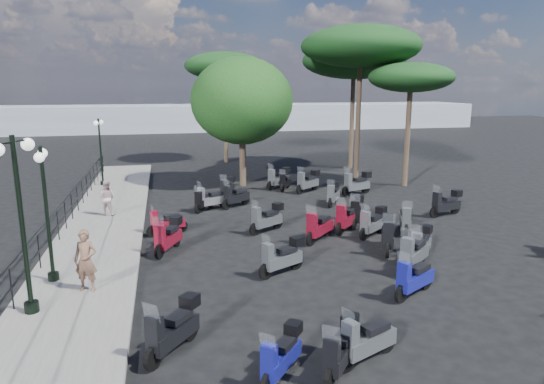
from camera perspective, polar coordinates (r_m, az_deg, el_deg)
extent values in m
plane|color=black|center=(16.69, 2.25, -6.51)|extent=(120.00, 120.00, 0.00)
cube|color=slate|center=(19.16, -19.41, -4.46)|extent=(3.00, 30.00, 0.15)
cylinder|color=black|center=(13.32, -28.32, -9.90)|extent=(0.04, 0.04, 1.10)
cylinder|color=black|center=(14.55, -26.91, -7.90)|extent=(0.04, 0.04, 1.10)
cylinder|color=black|center=(15.81, -25.74, -6.21)|extent=(0.04, 0.04, 1.10)
cylinder|color=black|center=(17.08, -24.74, -4.77)|extent=(0.04, 0.04, 1.10)
cylinder|color=black|center=(18.37, -23.89, -3.53)|extent=(0.04, 0.04, 1.10)
cylinder|color=black|center=(19.67, -23.15, -2.45)|extent=(0.04, 0.04, 1.10)
cylinder|color=black|center=(20.97, -22.50, -1.50)|extent=(0.04, 0.04, 1.10)
cylinder|color=black|center=(22.29, -21.93, -0.67)|extent=(0.04, 0.04, 1.10)
cylinder|color=black|center=(23.61, -21.42, 0.07)|extent=(0.04, 0.04, 1.10)
cylinder|color=black|center=(24.93, -20.97, 0.73)|extent=(0.04, 0.04, 1.10)
cylinder|color=black|center=(26.26, -20.56, 1.33)|extent=(0.04, 0.04, 1.10)
cylinder|color=black|center=(27.60, -20.19, 1.87)|extent=(0.04, 0.04, 1.10)
cylinder|color=black|center=(28.93, -19.86, 2.36)|extent=(0.04, 0.04, 1.10)
cylinder|color=black|center=(30.27, -19.55, 2.80)|extent=(0.04, 0.04, 1.10)
cylinder|color=black|center=(31.62, -19.28, 3.21)|extent=(0.04, 0.04, 1.10)
cube|color=black|center=(18.89, -23.64, -1.42)|extent=(0.04, 26.00, 0.04)
cube|color=black|center=(19.02, -23.50, -2.97)|extent=(0.04, 26.00, 0.04)
cylinder|color=black|center=(13.14, -26.42, -12.01)|extent=(0.34, 0.34, 0.25)
cylinder|color=black|center=(12.49, -27.30, -3.68)|extent=(0.12, 0.12, 4.21)
cylinder|color=black|center=(12.14, -28.22, 5.20)|extent=(0.43, 0.88, 0.04)
sphere|color=white|center=(12.52, -26.81, 5.03)|extent=(0.29, 0.29, 0.29)
cylinder|color=black|center=(14.87, -24.32, -9.02)|extent=(0.30, 0.30, 0.22)
cylinder|color=black|center=(14.36, -24.94, -2.50)|extent=(0.10, 0.10, 3.72)
cylinder|color=black|center=(14.05, -25.58, 4.29)|extent=(0.14, 0.83, 0.04)
sphere|color=white|center=(14.47, -25.40, 4.15)|extent=(0.26, 0.26, 0.26)
sphere|color=white|center=(13.64, -25.71, 3.68)|extent=(0.26, 0.26, 0.26)
cylinder|color=black|center=(27.67, -19.25, 1.03)|extent=(0.28, 0.28, 0.21)
cylinder|color=black|center=(27.41, -19.50, 4.45)|extent=(0.10, 0.10, 3.56)
cylinder|color=black|center=(27.25, -19.75, 7.88)|extent=(0.19, 0.79, 0.04)
sphere|color=white|center=(27.63, -19.49, 7.77)|extent=(0.25, 0.25, 0.25)
sphere|color=white|center=(26.87, -20.00, 7.61)|extent=(0.25, 0.25, 0.25)
imported|color=brown|center=(13.59, -21.06, -7.54)|extent=(0.69, 0.54, 1.65)
imported|color=#C3A4A6|center=(21.08, -18.85, -0.65)|extent=(0.87, 0.78, 1.46)
cylinder|color=black|center=(9.32, -0.56, -21.59)|extent=(0.34, 0.38, 0.43)
cylinder|color=black|center=(10.13, 2.44, -18.56)|extent=(0.34, 0.38, 0.43)
cube|color=navy|center=(9.67, 1.14, -19.09)|extent=(0.98, 1.08, 0.30)
cube|color=black|center=(9.66, 1.57, -17.40)|extent=(0.55, 0.58, 0.12)
cube|color=navy|center=(9.15, -0.35, -19.24)|extent=(0.33, 0.32, 0.62)
plane|color=white|center=(8.91, -0.52, -17.20)|extent=(0.30, 0.27, 0.33)
cube|color=black|center=(9.86, 2.52, -15.66)|extent=(0.41, 0.42, 0.23)
cylinder|color=black|center=(10.22, -13.81, -18.43)|extent=(0.39, 0.46, 0.50)
cylinder|color=black|center=(11.07, -9.60, -15.65)|extent=(0.39, 0.46, 0.50)
cube|color=black|center=(10.58, -11.47, -16.00)|extent=(1.11, 1.28, 0.35)
cube|color=black|center=(10.57, -10.95, -14.22)|extent=(0.63, 0.68, 0.15)
cube|color=black|center=(10.04, -13.65, -15.88)|extent=(0.39, 0.37, 0.73)
plane|color=white|center=(9.78, -14.03, -13.62)|extent=(0.36, 0.31, 0.39)
cube|color=black|center=(10.79, -9.66, -12.49)|extent=(0.48, 0.48, 0.27)
cylinder|color=black|center=(15.93, -13.11, -6.82)|extent=(0.32, 0.50, 0.50)
cylinder|color=black|center=(16.99, -11.18, -5.50)|extent=(0.32, 0.50, 0.50)
cube|color=maroon|center=(16.44, -12.06, -5.46)|extent=(0.93, 1.38, 0.36)
cube|color=black|center=(16.51, -11.84, -4.31)|extent=(0.56, 0.70, 0.15)
cube|color=maroon|center=(15.85, -13.06, -5.09)|extent=(0.38, 0.35, 0.73)
plane|color=white|center=(15.66, -13.25, -3.51)|extent=(0.39, 0.25, 0.39)
cube|color=black|center=(16.82, -11.25, -3.30)|extent=(0.46, 0.47, 0.27)
cylinder|color=black|center=(18.20, -13.85, -4.50)|extent=(0.45, 0.25, 0.45)
cylinder|color=black|center=(18.58, -10.59, -3.99)|extent=(0.45, 0.25, 0.45)
cube|color=maroon|center=(18.35, -12.09, -3.72)|extent=(1.25, 0.73, 0.32)
cube|color=black|center=(18.34, -11.66, -2.86)|extent=(0.62, 0.46, 0.13)
cube|color=maroon|center=(18.11, -13.69, -3.16)|extent=(0.29, 0.34, 0.65)
plane|color=white|center=(17.98, -13.93, -1.89)|extent=(0.19, 0.36, 0.35)
cylinder|color=black|center=(21.11, -8.71, -1.94)|extent=(0.32, 0.41, 0.44)
cylinder|color=black|center=(22.02, -7.26, -1.28)|extent=(0.32, 0.41, 0.44)
cube|color=black|center=(21.56, -7.92, -1.15)|extent=(0.93, 1.15, 0.31)
cube|color=black|center=(21.63, -7.74, -0.41)|extent=(0.54, 0.61, 0.13)
cube|color=black|center=(21.07, -8.65, -0.79)|extent=(0.34, 0.32, 0.64)
plane|color=white|center=(20.93, -8.76, 0.27)|extent=(0.33, 0.26, 0.34)
cylinder|color=black|center=(23.18, -5.72, -0.52)|extent=(0.29, 0.46, 0.46)
cylinder|color=black|center=(24.25, -4.85, 0.08)|extent=(0.29, 0.46, 0.46)
cube|color=black|center=(23.72, -5.24, 0.22)|extent=(0.84, 1.27, 0.33)
cube|color=black|center=(23.82, -5.13, 0.94)|extent=(0.51, 0.65, 0.13)
cube|color=black|center=(23.15, -5.68, 0.59)|extent=(0.35, 0.32, 0.67)
plane|color=white|center=(23.01, -5.75, 1.62)|extent=(0.36, 0.23, 0.36)
cube|color=black|center=(24.14, -4.86, 1.52)|extent=(0.42, 0.43, 0.25)
cylinder|color=black|center=(9.99, 8.73, -19.04)|extent=(0.47, 0.28, 0.47)
cylinder|color=black|center=(10.76, 13.34, -16.77)|extent=(0.47, 0.28, 0.47)
cube|color=#505458|center=(10.31, 11.37, -16.93)|extent=(1.30, 0.83, 0.33)
cube|color=black|center=(10.29, 12.08, -15.28)|extent=(0.66, 0.51, 0.14)
cube|color=#505458|center=(9.81, 9.16, -16.63)|extent=(0.32, 0.36, 0.69)
plane|color=white|center=(9.57, 9.00, -14.43)|extent=(0.22, 0.37, 0.37)
cylinder|color=black|center=(9.47, 6.81, -20.99)|extent=(0.36, 0.42, 0.46)
cylinder|color=black|center=(10.40, 8.98, -17.73)|extent=(0.36, 0.42, 0.46)
cube|color=black|center=(9.88, 8.08, -18.30)|extent=(1.03, 1.18, 0.32)
cube|color=black|center=(9.88, 8.43, -16.51)|extent=(0.58, 0.63, 0.13)
cube|color=black|center=(9.29, 7.04, -18.48)|extent=(0.36, 0.34, 0.67)
plane|color=white|center=(9.03, 7.00, -16.32)|extent=(0.33, 0.29, 0.36)
cube|color=black|center=(10.12, 9.14, -14.68)|extent=(0.44, 0.44, 0.25)
cylinder|color=black|center=(13.98, -0.73, -9.32)|extent=(0.47, 0.32, 0.48)
cylinder|color=black|center=(14.73, 2.86, -8.17)|extent=(0.47, 0.32, 0.48)
cube|color=#505458|center=(14.31, 1.27, -8.01)|extent=(1.30, 0.92, 0.34)
cube|color=black|center=(14.33, 1.78, -6.81)|extent=(0.67, 0.55, 0.14)
cube|color=#505458|center=(13.86, -0.48, -7.47)|extent=(0.34, 0.37, 0.70)
plane|color=white|center=(13.68, -0.68, -5.76)|extent=(0.25, 0.37, 0.37)
cube|color=black|center=(14.53, 2.94, -5.79)|extent=(0.45, 0.44, 0.26)
cylinder|color=black|center=(17.87, -2.04, -4.39)|extent=(0.46, 0.35, 0.48)
cylinder|color=black|center=(18.68, 0.65, -3.63)|extent=(0.46, 0.35, 0.48)
cube|color=#505458|center=(18.26, -0.55, -3.43)|extent=(1.28, 0.99, 0.34)
cube|color=black|center=(18.30, -0.18, -2.47)|extent=(0.67, 0.58, 0.14)
cube|color=#505458|center=(17.80, -1.87, -2.91)|extent=(0.35, 0.37, 0.70)
plane|color=white|center=(17.64, -2.02, -1.54)|extent=(0.27, 0.36, 0.37)
cube|color=black|center=(18.53, 0.70, -1.70)|extent=(0.46, 0.46, 0.26)
cylinder|color=black|center=(21.60, -5.36, -1.44)|extent=(0.45, 0.38, 0.49)
cylinder|color=black|center=(22.45, -3.15, -0.87)|extent=(0.45, 0.38, 0.49)
cube|color=black|center=(22.01, -4.15, -0.67)|extent=(1.26, 1.08, 0.35)
cube|color=black|center=(22.07, -3.85, 0.13)|extent=(0.67, 0.61, 0.14)
cube|color=black|center=(21.55, -5.23, -0.20)|extent=(0.36, 0.38, 0.71)
plane|color=white|center=(21.41, -5.37, 0.97)|extent=(0.30, 0.36, 0.38)
cylinder|color=black|center=(21.34, -8.48, -1.70)|extent=(0.48, 0.29, 0.49)
cylinder|color=black|center=(21.93, -5.69, -1.24)|extent=(0.48, 0.29, 0.49)
cube|color=gray|center=(21.61, -6.96, -0.98)|extent=(1.34, 0.86, 0.34)
cube|color=black|center=(21.63, -6.59, -0.18)|extent=(0.68, 0.53, 0.14)
cube|color=gray|center=(21.27, -8.32, -0.45)|extent=(0.33, 0.37, 0.71)
plane|color=white|center=(21.15, -8.51, 0.73)|extent=(0.23, 0.38, 0.38)
cylinder|color=black|center=(14.61, 15.36, -8.69)|extent=(0.47, 0.43, 0.53)
cylinder|color=black|center=(15.79, 17.14, -7.18)|extent=(0.47, 0.43, 0.53)
cube|color=#505458|center=(15.18, 16.41, -7.14)|extent=(1.33, 1.23, 0.38)
cube|color=black|center=(15.25, 16.72, -5.84)|extent=(0.72, 0.69, 0.16)
cube|color=#505458|center=(14.52, 15.61, -6.70)|extent=(0.40, 0.41, 0.78)
plane|color=white|center=(14.31, 15.63, -4.89)|extent=(0.34, 0.38, 0.41)
cylinder|color=black|center=(17.61, 10.74, -4.87)|extent=(0.44, 0.37, 0.48)
cylinder|color=black|center=(18.62, 12.60, -4.00)|extent=(0.44, 0.37, 0.48)
cube|color=#999CA2|center=(18.10, 11.80, -3.85)|extent=(1.24, 1.05, 0.34)
cube|color=black|center=(18.17, 12.10, -2.88)|extent=(0.66, 0.60, 0.14)
cube|color=#999CA2|center=(17.55, 10.93, -3.38)|extent=(0.35, 0.37, 0.70)
plane|color=white|center=(17.38, 10.89, -2.00)|extent=(0.29, 0.35, 0.37)
cube|color=black|center=(18.47, 12.72, -2.09)|extent=(0.46, 0.46, 0.26)
cylinder|color=black|center=(18.02, 7.97, -4.31)|extent=(0.45, 0.44, 0.52)
cylinder|color=black|center=(19.16, 9.61, -3.34)|extent=(0.45, 0.44, 0.52)
cube|color=maroon|center=(18.58, 8.91, -3.19)|extent=(1.26, 1.25, 0.37)
cube|color=black|center=(18.66, 9.17, -2.17)|extent=(0.69, 0.69, 0.15)
cube|color=maroon|center=(17.96, 8.14, -2.72)|extent=(0.40, 0.40, 0.76)
plane|color=white|center=(17.78, 8.10, -1.26)|extent=(0.35, 0.35, 0.40)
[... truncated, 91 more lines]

